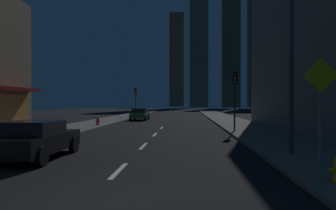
{
  "coord_description": "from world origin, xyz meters",
  "views": [
    {
      "loc": [
        2.13,
        -5.86,
        2.14
      ],
      "look_at": [
        0.0,
        27.24,
        1.87
      ],
      "focal_mm": 31.44,
      "sensor_mm": 36.0,
      "label": 1
    }
  ],
  "objects_px": {
    "traffic_light_far_left": "(136,96)",
    "car_parked_far": "(140,114)",
    "street_lamp_right": "(270,28)",
    "pedestrian_crossing_sign": "(321,107)",
    "car_parked_near": "(37,139)",
    "fire_hydrant_far_left": "(98,121)",
    "traffic_light_near_right": "(235,88)"
  },
  "relations": [
    {
      "from": "traffic_light_far_left",
      "to": "car_parked_far",
      "type": "bearing_deg",
      "value": -76.51
    },
    {
      "from": "street_lamp_right",
      "to": "pedestrian_crossing_sign",
      "type": "relative_size",
      "value": 2.09
    },
    {
      "from": "traffic_light_far_left",
      "to": "street_lamp_right",
      "type": "height_order",
      "value": "street_lamp_right"
    },
    {
      "from": "car_parked_near",
      "to": "car_parked_far",
      "type": "height_order",
      "value": "same"
    },
    {
      "from": "fire_hydrant_far_left",
      "to": "pedestrian_crossing_sign",
      "type": "distance_m",
      "value": 21.52
    },
    {
      "from": "car_parked_far",
      "to": "traffic_light_far_left",
      "type": "relative_size",
      "value": 1.01
    },
    {
      "from": "fire_hydrant_far_left",
      "to": "traffic_light_near_right",
      "type": "relative_size",
      "value": 0.16
    },
    {
      "from": "traffic_light_far_left",
      "to": "street_lamp_right",
      "type": "xyz_separation_m",
      "value": [
        10.88,
        -31.59,
        1.87
      ]
    },
    {
      "from": "street_lamp_right",
      "to": "pedestrian_crossing_sign",
      "type": "distance_m",
      "value": 4.93
    },
    {
      "from": "traffic_light_near_right",
      "to": "street_lamp_right",
      "type": "height_order",
      "value": "street_lamp_right"
    },
    {
      "from": "fire_hydrant_far_left",
      "to": "car_parked_near",
      "type": "bearing_deg",
      "value": -81.36
    },
    {
      "from": "traffic_light_near_right",
      "to": "traffic_light_far_left",
      "type": "height_order",
      "value": "same"
    },
    {
      "from": "car_parked_far",
      "to": "traffic_light_near_right",
      "type": "relative_size",
      "value": 1.01
    },
    {
      "from": "traffic_light_far_left",
      "to": "traffic_light_near_right",
      "type": "bearing_deg",
      "value": -63.88
    },
    {
      "from": "fire_hydrant_far_left",
      "to": "traffic_light_far_left",
      "type": "xyz_separation_m",
      "value": [
        0.4,
        17.34,
        2.74
      ]
    },
    {
      "from": "car_parked_near",
      "to": "traffic_light_near_right",
      "type": "relative_size",
      "value": 1.01
    },
    {
      "from": "pedestrian_crossing_sign",
      "to": "car_parked_far",
      "type": "bearing_deg",
      "value": 108.48
    },
    {
      "from": "car_parked_near",
      "to": "traffic_light_near_right",
      "type": "xyz_separation_m",
      "value": [
        9.1,
        10.04,
        2.45
      ]
    },
    {
      "from": "car_parked_far",
      "to": "traffic_light_far_left",
      "type": "distance_m",
      "value": 8.51
    },
    {
      "from": "car_parked_far",
      "to": "street_lamp_right",
      "type": "bearing_deg",
      "value": -69.22
    },
    {
      "from": "traffic_light_far_left",
      "to": "pedestrian_crossing_sign",
      "type": "bearing_deg",
      "value": -72.62
    },
    {
      "from": "car_parked_far",
      "to": "traffic_light_far_left",
      "type": "xyz_separation_m",
      "value": [
        -1.9,
        7.92,
        2.45
      ]
    },
    {
      "from": "car_parked_near",
      "to": "street_lamp_right",
      "type": "bearing_deg",
      "value": 5.66
    },
    {
      "from": "street_lamp_right",
      "to": "fire_hydrant_far_left",
      "type": "bearing_deg",
      "value": 128.37
    },
    {
      "from": "car_parked_far",
      "to": "traffic_light_near_right",
      "type": "xyz_separation_m",
      "value": [
        9.1,
        -14.52,
        2.45
      ]
    },
    {
      "from": "pedestrian_crossing_sign",
      "to": "traffic_light_far_left",
      "type": "bearing_deg",
      "value": 107.38
    },
    {
      "from": "street_lamp_right",
      "to": "traffic_light_near_right",
      "type": "bearing_deg",
      "value": 89.25
    },
    {
      "from": "traffic_light_near_right",
      "to": "traffic_light_far_left",
      "type": "xyz_separation_m",
      "value": [
        -11.0,
        22.44,
        0.0
      ]
    },
    {
      "from": "traffic_light_near_right",
      "to": "car_parked_near",
      "type": "bearing_deg",
      "value": -132.19
    },
    {
      "from": "traffic_light_near_right",
      "to": "car_parked_far",
      "type": "bearing_deg",
      "value": 122.08
    },
    {
      "from": "car_parked_near",
      "to": "fire_hydrant_far_left",
      "type": "distance_m",
      "value": 15.32
    },
    {
      "from": "car_parked_near",
      "to": "traffic_light_far_left",
      "type": "bearing_deg",
      "value": 93.35
    }
  ]
}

